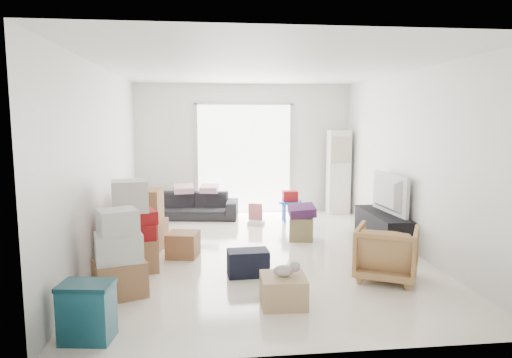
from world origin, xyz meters
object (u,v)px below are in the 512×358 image
object	(u,v)px
wood_crate	(283,290)
tv_console	(382,228)
sofa	(193,201)
armchair	(387,250)
kids_table	(290,200)
television	(383,208)
ac_tower	(338,172)
ottoman	(301,228)
storage_bins	(87,312)

from	to	relation	value
wood_crate	tv_console	bearing A→B (deg)	48.56
tv_console	sofa	xyz separation A→B (m)	(-3.07, 2.17, 0.10)
wood_crate	armchair	bearing A→B (deg)	24.46
tv_console	kids_table	world-z (taller)	kids_table
tv_console	wood_crate	world-z (taller)	tv_console
television	sofa	bearing A→B (deg)	50.13
sofa	wood_crate	size ratio (longest dim) A/B	3.71
tv_console	sofa	world-z (taller)	sofa
armchair	wood_crate	size ratio (longest dim) A/B	1.56
armchair	kids_table	world-z (taller)	armchair
ac_tower	tv_console	size ratio (longest dim) A/B	1.21
armchair	ottoman	size ratio (longest dim) A/B	1.93
ottoman	storage_bins	bearing A→B (deg)	-129.72
sofa	tv_console	bearing A→B (deg)	-27.30
armchair	kids_table	distance (m)	3.36
ac_tower	ottoman	bearing A→B (deg)	-121.07
storage_bins	kids_table	distance (m)	5.28
television	ottoman	distance (m)	1.35
tv_console	television	distance (m)	0.31
sofa	armchair	xyz separation A→B (m)	(2.46, -3.81, 0.03)
tv_console	armchair	size ratio (longest dim) A/B	1.96
kids_table	sofa	bearing A→B (deg)	165.06
ac_tower	sofa	distance (m)	3.07
television	sofa	world-z (taller)	sofa
television	kids_table	bearing A→B (deg)	31.10
kids_table	television	bearing A→B (deg)	-54.24
ac_tower	ottoman	size ratio (longest dim) A/B	4.57
wood_crate	television	bearing A→B (deg)	48.56
television	storage_bins	size ratio (longest dim) A/B	2.05
tv_console	sofa	bearing A→B (deg)	144.80
ottoman	television	bearing A→B (deg)	-13.42
kids_table	ac_tower	bearing A→B (deg)	29.43
storage_bins	kids_table	bearing A→B (deg)	59.26
ac_tower	ottoman	distance (m)	2.45
ac_tower	tv_console	xyz separation A→B (m)	(0.05, -2.32, -0.63)
sofa	armchair	world-z (taller)	armchair
television	wood_crate	distance (m)	3.07
television	kids_table	distance (m)	2.06
tv_console	storage_bins	world-z (taller)	storage_bins
ottoman	kids_table	bearing A→B (deg)	87.35
ac_tower	television	size ratio (longest dim) A/B	1.59
television	ac_tower	bearing A→B (deg)	-3.43
ac_tower	wood_crate	world-z (taller)	ac_tower
sofa	kids_table	distance (m)	1.94
ac_tower	wood_crate	bearing A→B (deg)	-113.15
armchair	wood_crate	distance (m)	1.56
television	wood_crate	xyz separation A→B (m)	(-2.02, -2.28, -0.40)
ac_tower	armchair	world-z (taller)	ac_tower
television	ottoman	bearing A→B (deg)	71.92
ac_tower	armchair	bearing A→B (deg)	-98.04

